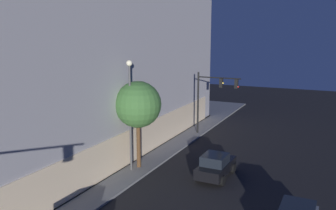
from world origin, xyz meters
name	(u,v)px	position (x,y,z in m)	size (l,w,h in m)	color
modern_building	(18,51)	(12.20, 21.37, 8.70)	(36.00, 26.19, 17.56)	#4C4C51
traffic_light_far_corner	(214,91)	(21.64, 5.25, 4.60)	(0.34, 4.48, 6.34)	black
street_lamp_sidewalk	(130,103)	(9.54, 7.61, 5.30)	(0.44, 0.44, 8.24)	#464646
sidewalk_tree	(138,105)	(10.35, 7.43, 5.03)	(3.51, 3.51, 6.66)	#50351E
car_black	(216,166)	(11.22, 1.53, 0.88)	(4.25, 2.12, 1.77)	black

